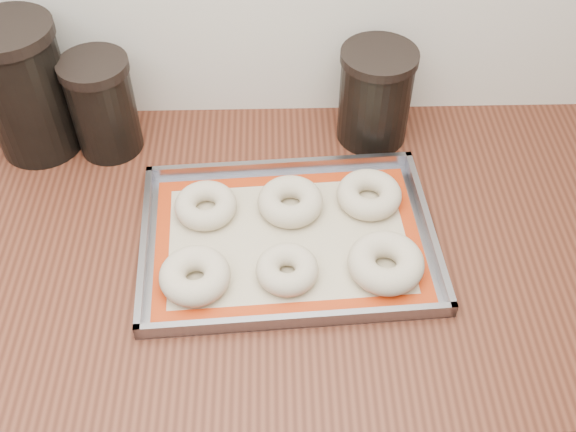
{
  "coord_description": "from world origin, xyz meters",
  "views": [
    {
      "loc": [
        0.13,
        0.97,
        1.72
      ],
      "look_at": [
        0.15,
        1.66,
        0.96
      ],
      "focal_mm": 42.0,
      "sensor_mm": 36.0,
      "label": 1
    }
  ],
  "objects_px": {
    "baking_tray": "(288,239)",
    "bagel_front_right": "(386,263)",
    "canister_mid": "(103,106)",
    "canister_left": "(25,89)",
    "bagel_front_mid": "(287,270)",
    "bagel_front_left": "(195,276)",
    "bagel_back_left": "(206,205)",
    "canister_right": "(375,95)",
    "bagel_back_mid": "(290,201)",
    "bagel_back_right": "(369,195)"
  },
  "relations": [
    {
      "from": "bagel_front_left",
      "to": "canister_mid",
      "type": "distance_m",
      "value": 0.37
    },
    {
      "from": "bagel_back_mid",
      "to": "canister_left",
      "type": "relative_size",
      "value": 0.44
    },
    {
      "from": "bagel_front_left",
      "to": "bagel_front_right",
      "type": "distance_m",
      "value": 0.29
    },
    {
      "from": "baking_tray",
      "to": "bagel_front_right",
      "type": "xyz_separation_m",
      "value": [
        0.15,
        -0.07,
        0.02
      ]
    },
    {
      "from": "canister_mid",
      "to": "bagel_back_mid",
      "type": "bearing_deg",
      "value": -28.25
    },
    {
      "from": "bagel_back_mid",
      "to": "canister_right",
      "type": "height_order",
      "value": "canister_right"
    },
    {
      "from": "bagel_front_right",
      "to": "canister_right",
      "type": "xyz_separation_m",
      "value": [
        0.01,
        0.32,
        0.06
      ]
    },
    {
      "from": "baking_tray",
      "to": "bagel_back_left",
      "type": "bearing_deg",
      "value": 155.13
    },
    {
      "from": "bagel_front_left",
      "to": "bagel_back_right",
      "type": "bearing_deg",
      "value": 30.49
    },
    {
      "from": "bagel_back_mid",
      "to": "bagel_back_right",
      "type": "relative_size",
      "value": 1.0
    },
    {
      "from": "canister_mid",
      "to": "bagel_front_left",
      "type": "bearing_deg",
      "value": -61.54
    },
    {
      "from": "canister_left",
      "to": "bagel_back_left",
      "type": "bearing_deg",
      "value": -31.07
    },
    {
      "from": "canister_left",
      "to": "canister_right",
      "type": "distance_m",
      "value": 0.6
    },
    {
      "from": "canister_right",
      "to": "bagel_front_mid",
      "type": "bearing_deg",
      "value": -116.21
    },
    {
      "from": "baking_tray",
      "to": "canister_mid",
      "type": "height_order",
      "value": "canister_mid"
    },
    {
      "from": "bagel_front_mid",
      "to": "bagel_front_right",
      "type": "height_order",
      "value": "bagel_front_right"
    },
    {
      "from": "canister_left",
      "to": "canister_mid",
      "type": "bearing_deg",
      "value": -4.33
    },
    {
      "from": "canister_mid",
      "to": "canister_right",
      "type": "height_order",
      "value": "canister_mid"
    },
    {
      "from": "bagel_back_left",
      "to": "bagel_back_mid",
      "type": "relative_size",
      "value": 0.95
    },
    {
      "from": "bagel_back_right",
      "to": "canister_right",
      "type": "height_order",
      "value": "canister_right"
    },
    {
      "from": "bagel_front_left",
      "to": "canister_mid",
      "type": "bearing_deg",
      "value": 118.46
    },
    {
      "from": "baking_tray",
      "to": "bagel_back_left",
      "type": "distance_m",
      "value": 0.15
    },
    {
      "from": "bagel_front_mid",
      "to": "canister_mid",
      "type": "xyz_separation_m",
      "value": [
        -0.31,
        0.31,
        0.07
      ]
    },
    {
      "from": "baking_tray",
      "to": "canister_left",
      "type": "distance_m",
      "value": 0.52
    },
    {
      "from": "bagel_back_left",
      "to": "canister_right",
      "type": "bearing_deg",
      "value": 33.67
    },
    {
      "from": "bagel_front_left",
      "to": "bagel_front_mid",
      "type": "xyz_separation_m",
      "value": [
        0.14,
        0.01,
        -0.0
      ]
    },
    {
      "from": "bagel_back_mid",
      "to": "canister_mid",
      "type": "relative_size",
      "value": 0.59
    },
    {
      "from": "bagel_back_mid",
      "to": "bagel_back_right",
      "type": "bearing_deg",
      "value": 5.76
    },
    {
      "from": "bagel_back_mid",
      "to": "canister_left",
      "type": "distance_m",
      "value": 0.49
    },
    {
      "from": "bagel_back_left",
      "to": "bagel_back_mid",
      "type": "xyz_separation_m",
      "value": [
        0.14,
        0.0,
        0.0
      ]
    },
    {
      "from": "bagel_front_right",
      "to": "bagel_back_right",
      "type": "xyz_separation_m",
      "value": [
        -0.01,
        0.15,
        -0.0
      ]
    },
    {
      "from": "bagel_back_right",
      "to": "canister_right",
      "type": "relative_size",
      "value": 0.6
    },
    {
      "from": "bagel_back_right",
      "to": "canister_mid",
      "type": "bearing_deg",
      "value": 160.6
    },
    {
      "from": "bagel_back_right",
      "to": "canister_mid",
      "type": "distance_m",
      "value": 0.48
    },
    {
      "from": "bagel_back_mid",
      "to": "canister_right",
      "type": "bearing_deg",
      "value": 51.06
    },
    {
      "from": "bagel_front_left",
      "to": "canister_right",
      "type": "bearing_deg",
      "value": 48.62
    },
    {
      "from": "bagel_front_left",
      "to": "bagel_front_right",
      "type": "xyz_separation_m",
      "value": [
        0.29,
        0.02,
        0.0
      ]
    },
    {
      "from": "baking_tray",
      "to": "bagel_front_right",
      "type": "bearing_deg",
      "value": -24.8
    },
    {
      "from": "bagel_front_left",
      "to": "bagel_back_mid",
      "type": "xyz_separation_m",
      "value": [
        0.15,
        0.15,
        -0.0
      ]
    },
    {
      "from": "canister_right",
      "to": "bagel_back_right",
      "type": "bearing_deg",
      "value": -97.54
    },
    {
      "from": "bagel_front_left",
      "to": "bagel_front_right",
      "type": "height_order",
      "value": "bagel_front_right"
    },
    {
      "from": "bagel_back_left",
      "to": "canister_right",
      "type": "height_order",
      "value": "canister_right"
    },
    {
      "from": "bagel_front_mid",
      "to": "canister_left",
      "type": "height_order",
      "value": "canister_left"
    },
    {
      "from": "bagel_front_right",
      "to": "bagel_back_left",
      "type": "height_order",
      "value": "bagel_front_right"
    },
    {
      "from": "baking_tray",
      "to": "bagel_front_mid",
      "type": "height_order",
      "value": "bagel_front_mid"
    },
    {
      "from": "canister_left",
      "to": "bagel_front_mid",
      "type": "bearing_deg",
      "value": -36.29
    },
    {
      "from": "bagel_front_mid",
      "to": "bagel_front_right",
      "type": "relative_size",
      "value": 0.82
    },
    {
      "from": "baking_tray",
      "to": "bagel_back_left",
      "type": "height_order",
      "value": "bagel_back_left"
    },
    {
      "from": "canister_mid",
      "to": "canister_left",
      "type": "bearing_deg",
      "value": 175.67
    },
    {
      "from": "bagel_front_mid",
      "to": "canister_mid",
      "type": "distance_m",
      "value": 0.45
    }
  ]
}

